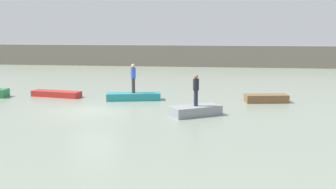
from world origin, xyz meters
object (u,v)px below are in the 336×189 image
object	(u,v)px
rowboat_red	(56,94)
person_blue_shirt	(133,77)
rowboat_teal	(134,96)
rowboat_grey	(196,111)
person_dark_shirt	(196,88)
rowboat_brown	(266,98)

from	to	relation	value
rowboat_red	person_blue_shirt	world-z (taller)	person_blue_shirt
rowboat_teal	rowboat_grey	distance (m)	5.92
rowboat_teal	person_dark_shirt	world-z (taller)	person_dark_shirt
rowboat_red	person_blue_shirt	xyz separation A→B (m)	(5.47, -0.58, 1.32)
rowboat_teal	rowboat_brown	distance (m)	8.44
person_blue_shirt	person_dark_shirt	size ratio (longest dim) A/B	1.11
rowboat_red	rowboat_grey	world-z (taller)	rowboat_grey
rowboat_red	person_blue_shirt	size ratio (longest dim) A/B	1.84
rowboat_teal	rowboat_brown	xyz separation A→B (m)	(8.44, 0.33, 0.01)
rowboat_red	rowboat_grey	size ratio (longest dim) A/B	1.30
rowboat_grey	rowboat_brown	size ratio (longest dim) A/B	1.00
rowboat_red	person_dark_shirt	size ratio (longest dim) A/B	2.04
person_blue_shirt	rowboat_grey	bearing A→B (deg)	-43.66
rowboat_red	person_dark_shirt	xyz separation A→B (m)	(9.75, -4.66, 1.26)
rowboat_teal	person_blue_shirt	bearing A→B (deg)	0.00
rowboat_grey	rowboat_brown	world-z (taller)	rowboat_grey
rowboat_brown	person_dark_shirt	bearing A→B (deg)	-143.50
person_blue_shirt	person_dark_shirt	xyz separation A→B (m)	(4.28, -4.09, -0.06)
rowboat_red	person_dark_shirt	bearing A→B (deg)	-15.36
rowboat_red	rowboat_brown	distance (m)	13.91
rowboat_red	rowboat_grey	bearing A→B (deg)	-15.36
rowboat_teal	rowboat_red	bearing A→B (deg)	161.98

